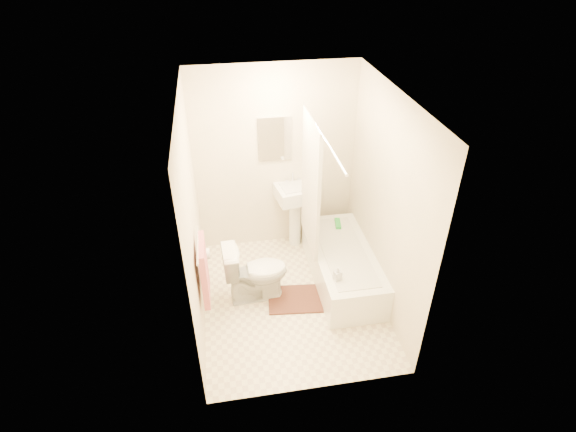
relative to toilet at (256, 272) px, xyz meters
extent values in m
plane|color=beige|center=(0.39, -0.14, -0.35)|extent=(2.40, 2.40, 0.00)
plane|color=white|center=(0.39, -0.14, 2.05)|extent=(2.40, 2.40, 0.00)
cube|color=beige|center=(0.39, 1.06, 0.85)|extent=(2.00, 0.02, 2.40)
cube|color=beige|center=(-0.61, -0.14, 0.85)|extent=(0.02, 2.40, 2.40)
cube|color=beige|center=(1.39, -0.14, 0.85)|extent=(0.02, 2.40, 2.40)
cube|color=white|center=(0.39, 1.04, 1.15)|extent=(0.40, 0.03, 0.55)
cylinder|color=silver|center=(0.69, -0.04, 1.65)|extent=(0.03, 1.70, 0.03)
cube|color=silver|center=(0.69, 0.36, 0.87)|extent=(0.04, 0.80, 1.55)
cylinder|color=silver|center=(-0.57, -0.39, 0.75)|extent=(0.02, 0.60, 0.02)
cube|color=#CC7266|center=(-0.54, -0.39, 0.43)|extent=(0.06, 0.45, 0.66)
cylinder|color=white|center=(-0.54, -0.02, 0.35)|extent=(0.11, 0.12, 0.12)
imported|color=white|center=(0.00, 0.00, 0.00)|extent=(0.74, 0.44, 0.71)
cube|color=#4E2B1D|center=(0.43, -0.15, -0.34)|extent=(0.66, 0.52, 0.02)
imported|color=white|center=(0.85, -0.37, 0.17)|extent=(0.10, 0.10, 0.17)
cube|color=green|center=(1.13, 0.64, 0.10)|extent=(0.10, 0.23, 0.04)
camera|label=1|loc=(-0.29, -3.90, 3.33)|focal=28.00mm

